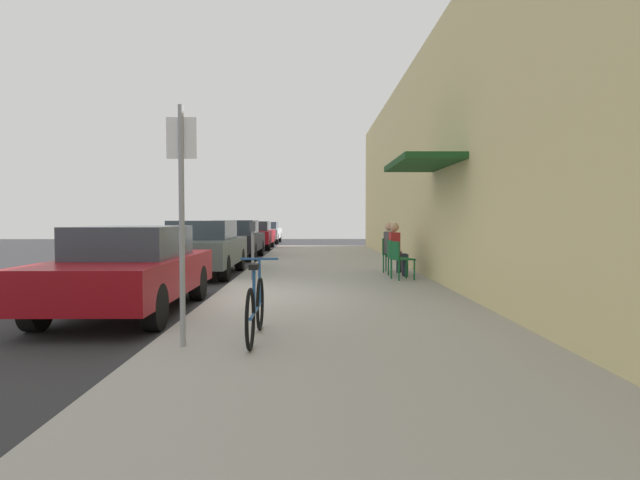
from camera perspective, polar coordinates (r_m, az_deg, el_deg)
name	(u,v)px	position (r m, az deg, el deg)	size (l,w,h in m)	color
ground_plane	(212,303)	(9.95, -11.30, -6.47)	(60.00, 60.00, 0.00)	#2D2D30
sidewalk_slab	(333,285)	(11.76, 1.40, -4.78)	(4.50, 32.00, 0.12)	#9E9B93
building_facade	(445,155)	(12.07, 12.99, 8.72)	(1.40, 32.00, 5.75)	beige
parked_car_0	(130,268)	(9.14, -19.35, -2.81)	(1.80, 4.40, 1.38)	maroon
parked_car_1	(203,247)	(14.63, -12.23, -0.74)	(1.80, 4.40, 1.45)	#47514C
parked_car_2	(236,239)	(20.72, -8.82, 0.13)	(1.80, 4.40, 1.44)	black
parked_car_3	(254,235)	(26.92, -6.95, 0.58)	(1.80, 4.40, 1.37)	maroon
parked_car_4	(265,232)	(33.05, -5.80, 0.86)	(1.80, 4.40, 1.30)	#B7B7BC
parking_meter	(253,246)	(12.32, -7.09, -0.62)	(0.12, 0.10, 1.32)	slate
street_sign	(182,206)	(6.02, -14.33, 3.48)	(0.32, 0.06, 2.60)	gray
bicycle_0	(256,308)	(6.29, -6.79, -7.13)	(0.46, 1.71, 0.90)	black
cafe_chair_0	(400,257)	(12.38, 8.37, -1.83)	(0.55, 0.55, 0.87)	#14592D
cafe_chair_1	(394,255)	(13.14, 7.82, -1.59)	(0.45, 0.45, 0.87)	#14592D
seated_patron_1	(397,247)	(13.14, 8.08, -0.75)	(0.43, 0.37, 1.29)	#232838
cafe_chair_2	(389,253)	(14.07, 7.26, -1.33)	(0.55, 0.55, 0.87)	#14592D
seated_patron_2	(391,245)	(14.05, 7.50, -0.55)	(0.51, 0.46, 1.29)	#232838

